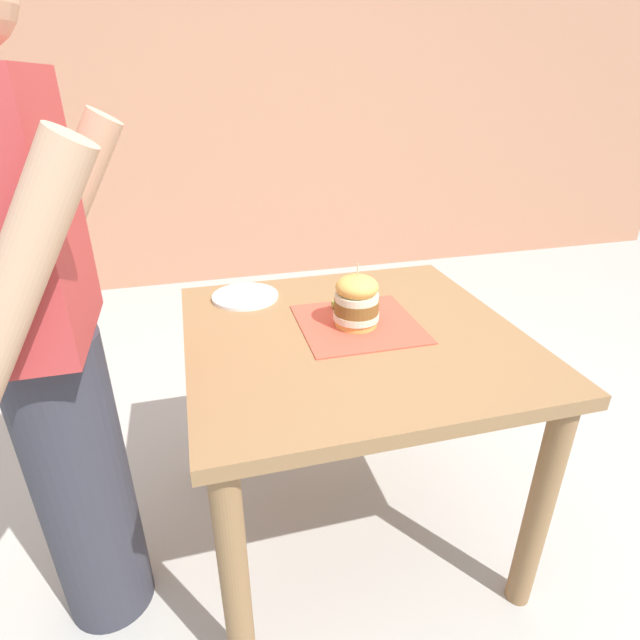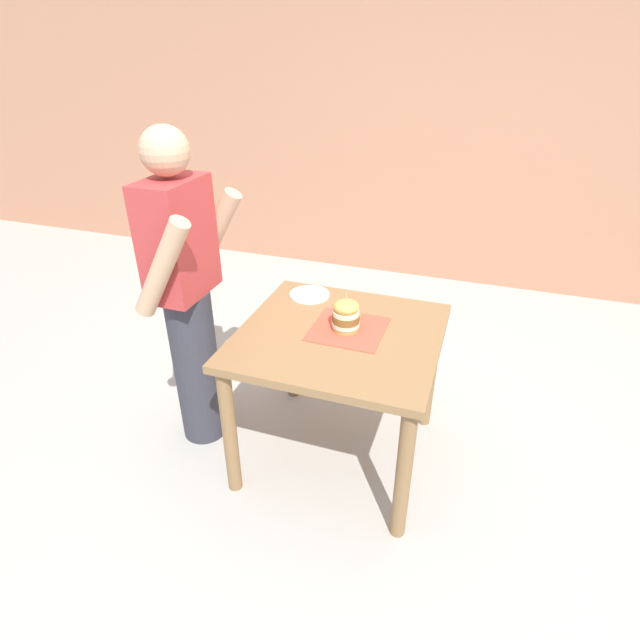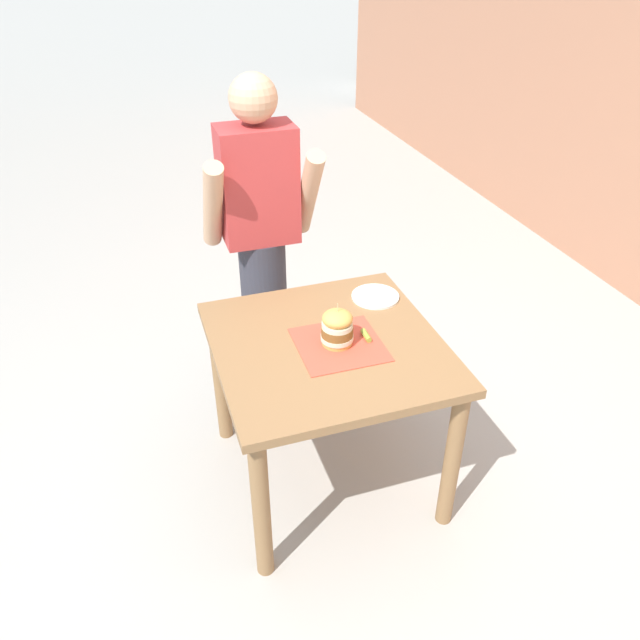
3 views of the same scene
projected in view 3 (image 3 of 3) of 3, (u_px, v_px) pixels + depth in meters
The scene contains 8 objects.
ground_plane at pixel (326, 473), 3.00m from camera, with size 80.00×80.00×0.00m, color #ADAAA3.
patio_table at pixel (327, 368), 2.65m from camera, with size 0.93×0.96×0.77m.
serving_paper at pixel (339, 344), 2.57m from camera, with size 0.35×0.35×0.00m, color #D64C38.
sandwich at pixel (337, 327), 2.53m from camera, with size 0.14×0.14×0.19m.
pickle_spear at pixel (366, 335), 2.60m from camera, with size 0.02×0.02×0.08m, color #8EA83D.
side_plate_with_forks at pixel (375, 296), 2.88m from camera, with size 0.22×0.22×0.02m.
diner_across_table at pixel (261, 242), 3.11m from camera, with size 0.55×0.35×1.69m.
parked_car_near_curb at pixel (518, 32), 9.53m from camera, with size 4.33×2.11×1.60m.
Camera 3 is at (-0.69, -1.99, 2.26)m, focal length 35.00 mm.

